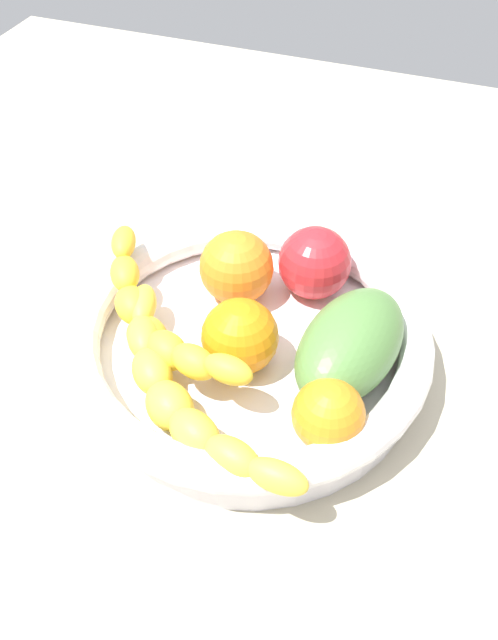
# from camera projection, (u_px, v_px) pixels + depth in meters

# --- Properties ---
(kitchen_counter) EXTENTS (1.20, 1.20, 0.03)m
(kitchen_counter) POSITION_uv_depth(u_px,v_px,m) (249.00, 378.00, 0.61)
(kitchen_counter) COLOR #B6AD93
(kitchen_counter) RESTS_ON ground
(fruit_bowl) EXTENTS (0.30, 0.30, 0.05)m
(fruit_bowl) POSITION_uv_depth(u_px,v_px,m) (249.00, 344.00, 0.58)
(fruit_bowl) COLOR white
(fruit_bowl) RESTS_ON kitchen_counter
(banana_draped_left) EXTENTS (0.16, 0.20, 0.04)m
(banana_draped_left) POSITION_uv_depth(u_px,v_px,m) (181.00, 396.00, 0.52)
(banana_draped_left) COLOR yellow
(banana_draped_left) RESTS_ON fruit_bowl
(banana_draped_right) EXTENTS (0.14, 0.18, 0.05)m
(banana_draped_right) POSITION_uv_depth(u_px,v_px,m) (155.00, 321.00, 0.57)
(banana_draped_right) COLOR yellow
(banana_draped_right) RESTS_ON fruit_bowl
(orange_front) EXTENTS (0.06, 0.06, 0.06)m
(orange_front) POSITION_uv_depth(u_px,v_px,m) (236.00, 267.00, 0.61)
(orange_front) COLOR orange
(orange_front) RESTS_ON fruit_bowl
(orange_mid_left) EXTENTS (0.06, 0.06, 0.06)m
(orange_mid_left) POSITION_uv_depth(u_px,v_px,m) (244.00, 338.00, 0.55)
(orange_mid_left) COLOR orange
(orange_mid_left) RESTS_ON fruit_bowl
(orange_mid_right) EXTENTS (0.05, 0.05, 0.05)m
(orange_mid_right) POSITION_uv_depth(u_px,v_px,m) (328.00, 415.00, 0.50)
(orange_mid_right) COLOR orange
(orange_mid_right) RESTS_ON fruit_bowl
(mango_green) EXTENTS (0.14, 0.09, 0.06)m
(mango_green) POSITION_uv_depth(u_px,v_px,m) (349.00, 349.00, 0.54)
(mango_green) COLOR #548340
(mango_green) RESTS_ON fruit_bowl
(tomato_red) EXTENTS (0.06, 0.06, 0.06)m
(tomato_red) POSITION_uv_depth(u_px,v_px,m) (315.00, 263.00, 0.61)
(tomato_red) COLOR red
(tomato_red) RESTS_ON fruit_bowl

